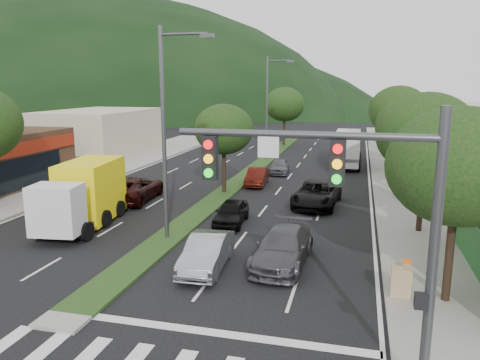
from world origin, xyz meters
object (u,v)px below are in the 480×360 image
(streetlight_mid, at_px, (269,103))
(car_queue_e, at_px, (279,166))
(tree_r_d, at_px, (399,111))
(car_queue_a, at_px, (231,212))
(box_truck, at_px, (85,196))
(a_frame_sign, at_px, (401,279))
(motorhome, at_px, (347,148))
(car_queue_b, at_px, (283,247))
(suv_maroon, at_px, (134,189))
(tree_r_a, at_px, (458,166))
(sedan_silver, at_px, (207,252))
(car_queue_c, at_px, (257,177))
(tree_r_b, at_px, (426,134))
(tree_r_c, at_px, (410,126))
(tree_med_near, at_px, (224,129))
(tree_r_e, at_px, (391,108))
(streetlight_near, at_px, (167,125))
(traffic_signal, at_px, (364,209))
(tree_med_far, at_px, (285,104))
(car_queue_d, at_px, (317,194))

(streetlight_mid, height_order, car_queue_e, streetlight_mid)
(tree_r_d, bearing_deg, car_queue_a, -117.19)
(box_truck, bearing_deg, a_frame_sign, 153.48)
(motorhome, bearing_deg, car_queue_b, -93.96)
(suv_maroon, xyz_separation_m, a_frame_sign, (15.64, -10.92, 0.04))
(tree_r_a, bearing_deg, motorhome, 98.54)
(car_queue_a, height_order, car_queue_e, car_queue_e)
(sedan_silver, bearing_deg, motorhome, 76.28)
(car_queue_b, distance_m, car_queue_c, 15.62)
(suv_maroon, relative_size, car_queue_b, 1.11)
(tree_r_b, height_order, suv_maroon, tree_r_b)
(tree_r_a, height_order, a_frame_sign, tree_r_a)
(tree_r_c, relative_size, car_queue_e, 1.71)
(tree_med_near, height_order, a_frame_sign, tree_med_near)
(streetlight_mid, bearing_deg, tree_r_b, -60.68)
(tree_r_e, xyz_separation_m, suv_maroon, (-17.14, -25.28, -4.11))
(a_frame_sign, bearing_deg, car_queue_b, 154.39)
(car_queue_a, bearing_deg, tree_r_a, -39.86)
(streetlight_mid, bearing_deg, streetlight_near, -90.00)
(traffic_signal, height_order, tree_med_far, tree_med_far)
(tree_med_near, relative_size, sedan_silver, 1.42)
(car_queue_b, distance_m, box_truck, 11.54)
(box_truck, bearing_deg, tree_r_a, 155.64)
(tree_r_c, relative_size, sedan_silver, 1.52)
(car_queue_a, height_order, car_queue_c, car_queue_c)
(tree_r_c, distance_m, car_queue_a, 13.66)
(tree_r_b, distance_m, streetlight_mid, 24.09)
(tree_r_d, xyz_separation_m, car_queue_b, (-6.02, -23.76, -4.45))
(tree_r_e, relative_size, tree_med_far, 0.97)
(car_queue_d, xyz_separation_m, box_truck, (-11.64, -7.07, 0.83))
(tree_r_c, relative_size, tree_r_e, 0.97)
(tree_r_e, height_order, car_queue_b, tree_r_e)
(car_queue_b, bearing_deg, box_truck, 167.88)
(streetlight_mid, xyz_separation_m, car_queue_b, (5.77, -26.76, -4.85))
(traffic_signal, relative_size, car_queue_b, 1.38)
(tree_r_d, relative_size, car_queue_d, 1.32)
(streetlight_near, bearing_deg, tree_r_d, 61.80)
(suv_maroon, bearing_deg, sedan_silver, 125.81)
(suv_maroon, xyz_separation_m, car_queue_e, (7.61, 11.52, -0.13))
(tree_r_c, xyz_separation_m, tree_med_far, (-12.00, 24.00, 0.26))
(tree_med_near, distance_m, car_queue_a, 8.10)
(car_queue_b, xyz_separation_m, car_queue_d, (0.51, 10.00, 0.02))
(traffic_signal, bearing_deg, car_queue_d, 98.14)
(tree_r_b, bearing_deg, tree_med_far, 110.56)
(tree_r_c, bearing_deg, motorhome, 109.64)
(car_queue_a, relative_size, box_truck, 0.53)
(traffic_signal, bearing_deg, tree_r_b, 77.63)
(tree_r_e, distance_m, motorhome, 9.90)
(streetlight_mid, relative_size, sedan_silver, 2.35)
(sedan_silver, height_order, car_queue_b, car_queue_b)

